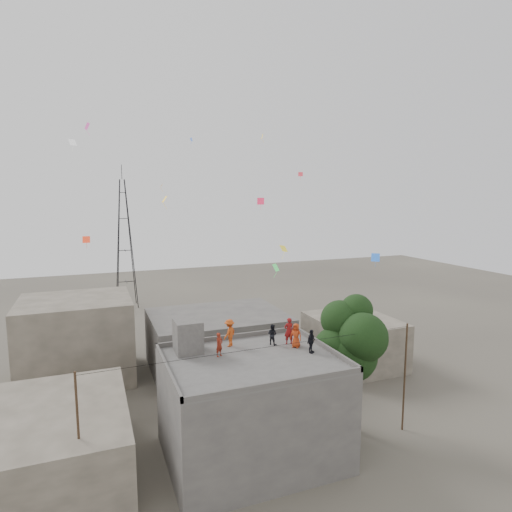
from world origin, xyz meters
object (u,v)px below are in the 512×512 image
(person_red_adult, at_px, (289,331))
(person_dark_adult, at_px, (311,341))
(transmission_tower, at_px, (125,244))
(stair_head_box, at_px, (188,336))
(tree, at_px, (352,341))

(person_red_adult, relative_size, person_dark_adult, 1.19)
(person_dark_adult, bearing_deg, transmission_tower, 67.35)
(stair_head_box, height_order, tree, tree)
(transmission_tower, distance_m, person_red_adult, 39.13)
(person_red_adult, xyz_separation_m, person_dark_adult, (0.58, -1.95, -0.14))
(stair_head_box, xyz_separation_m, person_red_adult, (6.39, -1.01, -0.13))
(person_dark_adult, bearing_deg, tree, -18.72)
(person_red_adult, height_order, person_dark_adult, person_red_adult)
(transmission_tower, bearing_deg, person_red_adult, -79.40)
(stair_head_box, height_order, person_red_adult, stair_head_box)
(person_dark_adult, bearing_deg, stair_head_box, 123.46)
(stair_head_box, distance_m, transmission_tower, 37.46)
(stair_head_box, relative_size, transmission_tower, 0.10)
(stair_head_box, xyz_separation_m, person_dark_adult, (6.97, -2.96, -0.27))
(tree, height_order, transmission_tower, transmission_tower)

